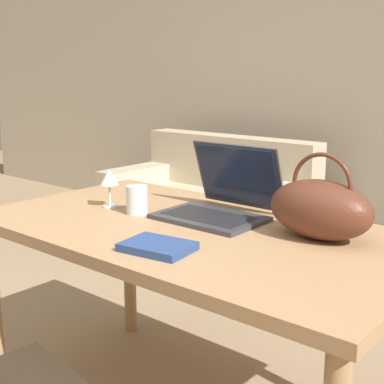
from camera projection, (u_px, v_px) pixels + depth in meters
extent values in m
cube|color=#A87F56|center=(193.00, 232.00, 1.84)|extent=(1.54, 0.85, 0.04)
cylinder|color=#A87F56|center=(129.00, 262.00, 2.65)|extent=(0.06, 0.06, 0.73)
cube|color=#C1B293|center=(205.00, 223.00, 3.91)|extent=(1.47, 0.80, 0.42)
cube|color=#C1B293|center=(230.00, 162.00, 4.04)|extent=(1.47, 0.20, 0.40)
cube|color=#C1B293|center=(143.00, 200.00, 4.29)|extent=(0.20, 0.80, 0.56)
cube|color=#C1B293|center=(281.00, 229.00, 3.50)|extent=(0.20, 0.80, 0.56)
cube|color=#38383D|center=(209.00, 218.00, 1.92)|extent=(0.38, 0.26, 0.02)
cube|color=black|center=(208.00, 216.00, 1.91)|extent=(0.32, 0.17, 0.00)
cube|color=#38383D|center=(239.00, 176.00, 2.02)|extent=(0.38, 0.09, 0.25)
cube|color=#19233D|center=(237.00, 175.00, 2.02)|extent=(0.35, 0.08, 0.22)
cylinder|color=silver|center=(137.00, 200.00, 1.99)|extent=(0.08, 0.08, 0.11)
cylinder|color=silver|center=(110.00, 207.00, 2.10)|extent=(0.06, 0.06, 0.01)
cylinder|color=silver|center=(110.00, 195.00, 2.09)|extent=(0.01, 0.01, 0.08)
cone|color=silver|center=(109.00, 177.00, 2.07)|extent=(0.07, 0.07, 0.06)
ellipsoid|color=#592D1E|center=(320.00, 210.00, 1.68)|extent=(0.34, 0.20, 0.19)
torus|color=#592D1E|center=(322.00, 185.00, 1.67)|extent=(0.20, 0.01, 0.20)
cube|color=navy|center=(158.00, 247.00, 1.59)|extent=(0.22, 0.18, 0.02)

